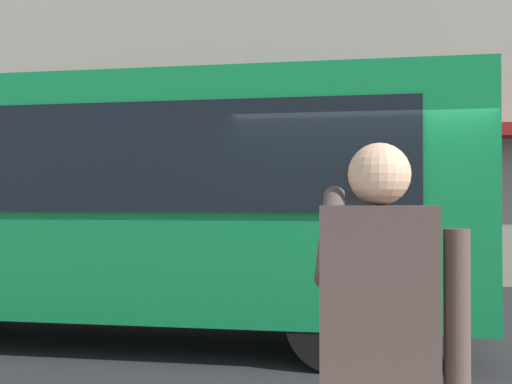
# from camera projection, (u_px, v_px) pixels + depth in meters

# --- Properties ---
(ground_plane) EXTENTS (60.00, 60.00, 0.00)m
(ground_plane) POSITION_uv_depth(u_px,v_px,m) (364.00, 356.00, 7.05)
(ground_plane) COLOR #232326
(red_bus) EXTENTS (9.05, 2.54, 3.08)m
(red_bus) POSITION_uv_depth(u_px,v_px,m) (94.00, 199.00, 8.07)
(red_bus) COLOR #0F7238
(red_bus) RESTS_ON ground_plane
(pedestrian_photographer) EXTENTS (0.53, 0.52, 1.70)m
(pedestrian_photographer) POSITION_uv_depth(u_px,v_px,m) (381.00, 345.00, 2.32)
(pedestrian_photographer) COLOR #4C4238
(pedestrian_photographer) RESTS_ON sidewalk_curb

